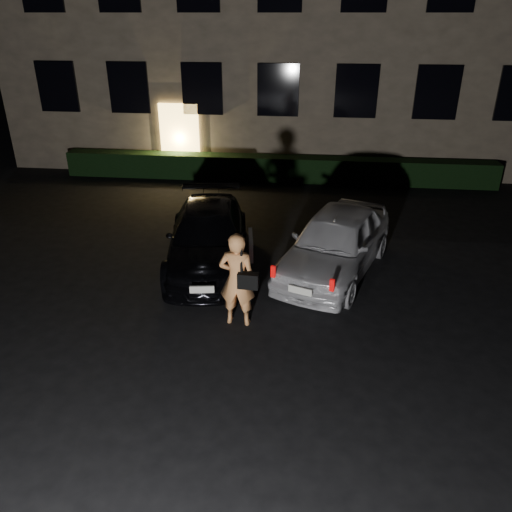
# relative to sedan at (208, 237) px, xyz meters

# --- Properties ---
(ground) EXTENTS (80.00, 80.00, 0.00)m
(ground) POSITION_rel_sedan_xyz_m (1.08, -3.88, -0.65)
(ground) COLOR black
(ground) RESTS_ON ground
(hedge) EXTENTS (15.00, 0.70, 0.85)m
(hedge) POSITION_rel_sedan_xyz_m (1.08, 6.62, -0.22)
(hedge) COLOR black
(hedge) RESTS_ON ground
(sedan) EXTENTS (2.45, 4.69, 1.30)m
(sedan) POSITION_rel_sedan_xyz_m (0.00, 0.00, 0.00)
(sedan) COLOR black
(sedan) RESTS_ON ground
(hatch) EXTENTS (3.08, 4.59, 1.45)m
(hatch) POSITION_rel_sedan_xyz_m (2.94, -0.14, 0.08)
(hatch) COLOR silver
(hatch) RESTS_ON ground
(man) EXTENTS (0.77, 0.48, 1.86)m
(man) POSITION_rel_sedan_xyz_m (1.06, -2.49, 0.29)
(man) COLOR #E29353
(man) RESTS_ON ground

